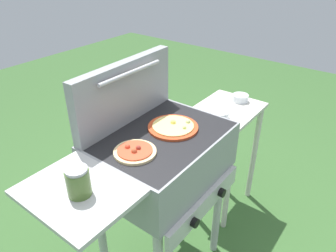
% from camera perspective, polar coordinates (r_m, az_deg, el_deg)
% --- Properties ---
extents(grill, '(0.96, 0.53, 0.90)m').
position_cam_1_polar(grill, '(1.53, -1.33, -6.33)').
color(grill, gray).
rests_on(grill, ground_plane).
extents(grill_lid_open, '(0.63, 0.09, 0.30)m').
position_cam_1_polar(grill_lid_open, '(1.52, -7.65, 6.01)').
color(grill_lid_open, gray).
rests_on(grill_lid_open, grill).
extents(pizza_cheese, '(0.24, 0.24, 0.03)m').
position_cam_1_polar(pizza_cheese, '(1.50, 0.95, -0.13)').
color(pizza_cheese, '#C64723').
rests_on(pizza_cheese, grill).
extents(pizza_pepperoni, '(0.18, 0.18, 0.03)m').
position_cam_1_polar(pizza_pepperoni, '(1.33, -5.95, -4.54)').
color(pizza_pepperoni, beige).
rests_on(pizza_pepperoni, grill).
extents(sauce_jar, '(0.08, 0.08, 0.11)m').
position_cam_1_polar(sauce_jar, '(1.14, -15.79, -9.59)').
color(sauce_jar, '#4C6B2D').
rests_on(sauce_jar, grill).
extents(prep_table, '(0.44, 0.36, 0.77)m').
position_cam_1_polar(prep_table, '(2.12, 10.03, -2.13)').
color(prep_table, beige).
rests_on(prep_table, ground_plane).
extents(topping_bowl_near, '(0.10, 0.10, 0.04)m').
position_cam_1_polar(topping_bowl_near, '(2.11, 12.84, 4.88)').
color(topping_bowl_near, silver).
rests_on(topping_bowl_near, prep_table).
extents(topping_bowl_far, '(0.11, 0.11, 0.04)m').
position_cam_1_polar(topping_bowl_far, '(1.88, 9.20, 1.97)').
color(topping_bowl_far, silver).
rests_on(topping_bowl_far, prep_table).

